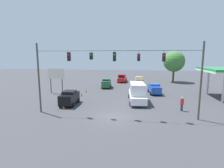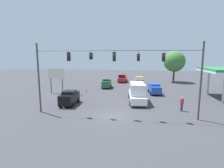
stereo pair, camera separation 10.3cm
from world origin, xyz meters
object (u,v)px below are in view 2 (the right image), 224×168
Objects in this scene: sedan_blue_oncoming_far at (155,88)px; traffic_cone_third at (81,94)px; tree_horizon_left at (174,61)px; pickup_truck_red_withflow_deep at (122,78)px; sedan_tan_oncoming_deep at (139,81)px; pedestrian at (182,104)px; overhead_signal_span at (114,70)px; sedan_green_withflow_far at (107,83)px; box_truck_white_crossing_near at (137,93)px; traffic_cone_nearest at (64,106)px; sedan_black_parked_shoulder at (69,97)px; traffic_cone_second at (75,99)px; traffic_cone_fourth at (86,91)px; roadside_billboard at (56,76)px.

sedan_blue_oncoming_far reaches higher than traffic_cone_third.
pickup_truck_red_withflow_deep is at bearing 8.66° from tree_horizon_left.
pedestrian is (-5.27, 19.99, -0.10)m from sedan_tan_oncoming_deep.
sedan_green_withflow_far is (4.16, -18.01, -4.37)m from overhead_signal_span.
traffic_cone_third is at bearing 54.24° from sedan_tan_oncoming_deep.
sedan_blue_oncoming_far is (-5.79, -13.19, -4.41)m from overhead_signal_span.
box_truck_white_crossing_near is 11.66× the size of traffic_cone_third.
sedan_tan_oncoming_deep is at bearing -115.43° from traffic_cone_nearest.
sedan_black_parked_shoulder reaches higher than pedestrian.
sedan_black_parked_shoulder reaches higher than traffic_cone_second.
pickup_truck_red_withflow_deep is 19.00m from traffic_cone_third.
pedestrian reaches higher than traffic_cone_nearest.
traffic_cone_fourth is at bearing 41.36° from tree_horizon_left.
sedan_green_withflow_far is 6.49× the size of traffic_cone_third.
overhead_signal_span is 9.02m from sedan_black_parked_shoulder.
sedan_blue_oncoming_far is at bearing -138.55° from traffic_cone_nearest.
sedan_black_parked_shoulder is at bearing -92.46° from traffic_cone_nearest.
overhead_signal_span is 27.68m from pickup_truck_red_withflow_deep.
roadside_billboard is 30.79m from tree_horizon_left.
box_truck_white_crossing_near is at bearing -111.60° from overhead_signal_span.
tree_horizon_left is (-9.54, -22.72, 4.12)m from box_truck_white_crossing_near.
traffic_cone_fourth is at bearing -88.86° from sedan_black_parked_shoulder.
tree_horizon_left reaches higher than sedan_green_withflow_far.
roadside_billboard reaches higher than traffic_cone_third.
box_truck_white_crossing_near is at bearing 64.27° from sedan_blue_oncoming_far.
sedan_black_parked_shoulder is at bearing 89.14° from traffic_cone_second.
traffic_cone_second is (-0.03, -1.95, -0.73)m from sedan_black_parked_shoulder.
sedan_black_parked_shoulder is at bearing 16.88° from box_truck_white_crossing_near.
sedan_blue_oncoming_far is 7.30× the size of traffic_cone_nearest.
tree_horizon_left is at bearing -124.93° from traffic_cone_nearest.
tree_horizon_left reaches higher than traffic_cone_nearest.
sedan_blue_oncoming_far is 1.01× the size of sedan_tan_oncoming_deep.
traffic_cone_second is (-0.11, -3.82, 0.00)m from traffic_cone_nearest.
tree_horizon_left is (-19.30, -16.99, 5.25)m from traffic_cone_fourth.
sedan_tan_oncoming_deep reaches higher than pedestrian.
sedan_blue_oncoming_far is at bearing -143.43° from sedan_black_parked_shoulder.
traffic_cone_second is (5.42, 21.59, -0.66)m from pickup_truck_red_withflow_deep.
tree_horizon_left is (-9.17, -6.38, 4.52)m from sedan_tan_oncoming_deep.
tree_horizon_left is (-24.55, -18.45, 2.21)m from roadside_billboard.
sedan_tan_oncoming_deep is 19.96m from traffic_cone_second.
sedan_tan_oncoming_deep is 17.13m from traffic_cone_third.
pedestrian is (-9.79, 24.28, -0.03)m from pickup_truck_red_withflow_deep.
box_truck_white_crossing_near is 11.66× the size of traffic_cone_fourth.
sedan_tan_oncoming_deep is (-7.16, -4.98, 0.01)m from sedan_green_withflow_far.
sedan_tan_oncoming_deep reaches higher than sedan_blue_oncoming_far.
tree_horizon_left is at bearing -98.39° from pedestrian.
traffic_cone_fourth is (9.76, -5.73, -1.13)m from box_truck_white_crossing_near.
sedan_green_withflow_far is 0.87× the size of roadside_billboard.
sedan_blue_oncoming_far is 18.46m from roadside_billboard.
box_truck_white_crossing_near reaches higher than sedan_tan_oncoming_deep.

